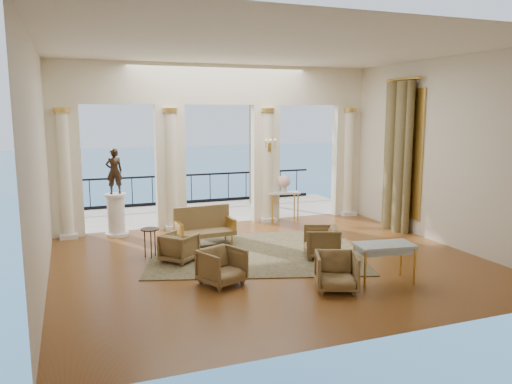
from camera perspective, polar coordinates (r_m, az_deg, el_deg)
name	(u,v)px	position (r m, az deg, el deg)	size (l,w,h in m)	color
floor	(270,261)	(10.97, 1.65, -7.89)	(9.00, 9.00, 0.00)	#502D0B
room_walls	(293,130)	(9.46, 4.30, 7.09)	(9.00, 9.00, 9.00)	beige
arcade	(219,134)	(14.11, -4.21, 6.60)	(9.00, 0.56, 4.50)	white
terrace	(203,213)	(16.33, -6.06, -2.38)	(10.00, 3.60, 0.10)	#A59B8B
balustrade	(191,192)	(17.78, -7.38, 0.05)	(9.00, 0.06, 1.03)	black
palm_tree	(252,85)	(17.38, -0.44, 12.10)	(2.00, 2.00, 4.50)	#4C3823
sea	(103,180)	(70.42, -17.14, 1.33)	(160.00, 160.00, 0.00)	#2B6594
curtain	(397,156)	(13.96, 15.82, 3.93)	(0.33, 1.40, 4.09)	brown
window_frame	(403,153)	(14.07, 16.45, 4.27)	(0.04, 1.60, 3.40)	gold
wall_sconce	(270,146)	(14.29, 1.58, 5.23)	(0.30, 0.11, 0.33)	gold
rug	(256,252)	(11.59, -0.06, -6.89)	(4.71, 3.66, 0.02)	#282D17
armchair_a	(222,265)	(9.49, -3.92, -8.30)	(0.72, 0.68, 0.74)	#3F2D19
armchair_b	(336,270)	(9.28, 9.18, -8.77)	(0.74, 0.69, 0.76)	#3F2D19
armchair_c	(321,241)	(11.23, 7.49, -5.53)	(0.74, 0.69, 0.76)	#3F2D19
armchair_d	(179,246)	(10.97, -8.77, -6.12)	(0.67, 0.63, 0.69)	#3F2D19
settee	(204,226)	(12.20, -5.96, -3.91)	(1.45, 0.69, 0.93)	#3F2D19
game_table	(384,248)	(9.79, 14.47, -6.19)	(1.17, 0.74, 0.75)	#889EAF
pedestal	(116,216)	(13.51, -15.69, -2.60)	(0.61, 0.61, 1.11)	silver
statue	(114,171)	(13.33, -15.90, 2.30)	(0.43, 0.28, 1.17)	black
console_table	(284,197)	(14.69, 3.18, -0.58)	(0.96, 0.50, 0.87)	silver
urn	(284,182)	(14.62, 3.20, 1.11)	(0.38, 0.38, 0.51)	silver
side_table	(150,233)	(11.30, -12.02, -4.58)	(0.41, 0.41, 0.66)	black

